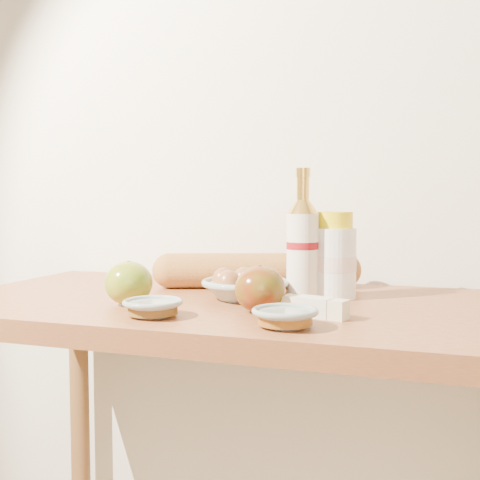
# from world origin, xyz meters

# --- Properties ---
(back_wall) EXTENTS (3.50, 0.02, 2.60)m
(back_wall) POSITION_xyz_m (0.00, 1.51, 1.30)
(back_wall) COLOR white
(back_wall) RESTS_ON ground
(table) EXTENTS (1.20, 0.60, 0.90)m
(table) POSITION_xyz_m (0.00, 1.18, 0.78)
(table) COLOR #A56035
(table) RESTS_ON ground
(bourbon_bottle) EXTENTS (0.08, 0.08, 0.26)m
(bourbon_bottle) POSITION_xyz_m (0.10, 1.23, 1.00)
(bourbon_bottle) COLOR #F1E5CD
(bourbon_bottle) RESTS_ON table
(cream_bottle) EXTENTS (0.11, 0.11, 0.17)m
(cream_bottle) POSITION_xyz_m (0.16, 1.27, 0.98)
(cream_bottle) COLOR white
(cream_bottle) RESTS_ON table
(egg_bowl) EXTENTS (0.22, 0.22, 0.06)m
(egg_bowl) POSITION_xyz_m (-0.00, 1.19, 0.92)
(egg_bowl) COLOR #94A19C
(egg_bowl) RESTS_ON table
(baguette) EXTENTS (0.46, 0.23, 0.08)m
(baguette) POSITION_xyz_m (-0.03, 1.35, 0.94)
(baguette) COLOR #BF7F3A
(baguette) RESTS_ON table
(apple_yellowgreen) EXTENTS (0.11, 0.11, 0.08)m
(apple_yellowgreen) POSITION_xyz_m (-0.19, 1.06, 0.94)
(apple_yellowgreen) COLOR olive
(apple_yellowgreen) RESTS_ON table
(apple_redgreen_right) EXTENTS (0.11, 0.11, 0.08)m
(apple_redgreen_right) POSITION_xyz_m (0.06, 1.07, 0.94)
(apple_redgreen_right) COLOR maroon
(apple_redgreen_right) RESTS_ON table
(sugar_bowl) EXTENTS (0.10, 0.10, 0.03)m
(sugar_bowl) POSITION_xyz_m (-0.10, 0.98, 0.92)
(sugar_bowl) COLOR gray
(sugar_bowl) RESTS_ON table
(syrup_bowl) EXTENTS (0.13, 0.13, 0.03)m
(syrup_bowl) POSITION_xyz_m (0.14, 0.97, 0.92)
(syrup_bowl) COLOR gray
(syrup_bowl) RESTS_ON table
(butter_stick) EXTENTS (0.12, 0.06, 0.03)m
(butter_stick) POSITION_xyz_m (0.16, 1.06, 0.92)
(butter_stick) COLOR beige
(butter_stick) RESTS_ON table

